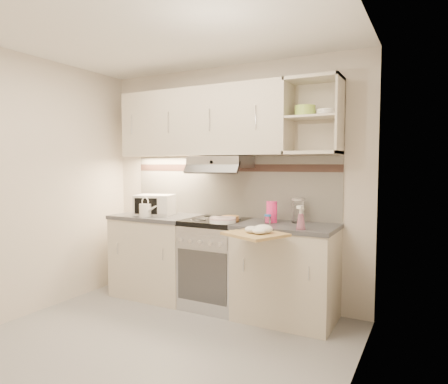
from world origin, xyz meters
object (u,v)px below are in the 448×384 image
object	(u,v)px
plate_stack	(223,220)
electric_range	(216,263)
microwave	(155,205)
spray_bottle	(301,220)
glass_jar	(298,210)
pink_pitcher	(272,212)
cutting_board	(255,234)
watering_can	(146,210)

from	to	relation	value
plate_stack	electric_range	bearing A→B (deg)	133.36
microwave	spray_bottle	distance (m)	1.74
glass_jar	microwave	bearing A→B (deg)	-174.06
microwave	spray_bottle	xyz separation A→B (m)	(1.73, -0.22, -0.02)
microwave	glass_jar	xyz separation A→B (m)	(1.58, 0.16, 0.01)
spray_bottle	electric_range	bearing A→B (deg)	-178.55
pink_pitcher	cutting_board	size ratio (longest dim) A/B	0.46
electric_range	glass_jar	xyz separation A→B (m)	(0.80, 0.16, 0.57)
watering_can	plate_stack	distance (m)	0.93
glass_jar	cutting_board	bearing A→B (deg)	-104.96
microwave	cutting_board	distance (m)	1.50
watering_can	pink_pitcher	size ratio (longest dim) A/B	1.21
electric_range	plate_stack	xyz separation A→B (m)	(0.17, -0.18, 0.47)
glass_jar	watering_can	bearing A→B (deg)	-167.76
pink_pitcher	cutting_board	bearing A→B (deg)	-64.07
spray_bottle	microwave	bearing A→B (deg)	-172.65
electric_range	plate_stack	size ratio (longest dim) A/B	3.54
electric_range	spray_bottle	world-z (taller)	spray_bottle
microwave	watering_can	bearing A→B (deg)	-99.84
electric_range	watering_can	xyz separation A→B (m)	(-0.76, -0.18, 0.53)
glass_jar	spray_bottle	size ratio (longest dim) A/B	1.06
pink_pitcher	cutting_board	distance (m)	0.54
microwave	pink_pitcher	xyz separation A→B (m)	(1.36, 0.06, -0.01)
microwave	electric_range	bearing A→B (deg)	-15.31
electric_range	spray_bottle	size ratio (longest dim) A/B	4.07
cutting_board	microwave	bearing A→B (deg)	-174.42
cutting_board	glass_jar	bearing A→B (deg)	98.89
pink_pitcher	microwave	bearing A→B (deg)	-157.81
spray_bottle	cutting_board	distance (m)	0.42
spray_bottle	watering_can	bearing A→B (deg)	-166.90
electric_range	microwave	size ratio (longest dim) A/B	1.98
electric_range	microwave	bearing A→B (deg)	-179.75
glass_jar	spray_bottle	distance (m)	0.41
electric_range	cutting_board	size ratio (longest dim) A/B	2.01
microwave	cutting_board	size ratio (longest dim) A/B	1.02
plate_stack	pink_pitcher	distance (m)	0.48
glass_jar	plate_stack	bearing A→B (deg)	-151.70
plate_stack	spray_bottle	bearing A→B (deg)	-2.94
watering_can	cutting_board	xyz separation A→B (m)	(1.40, -0.29, -0.10)
pink_pitcher	spray_bottle	bearing A→B (deg)	-16.45
microwave	plate_stack	bearing A→B (deg)	-26.09
watering_can	glass_jar	distance (m)	1.60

